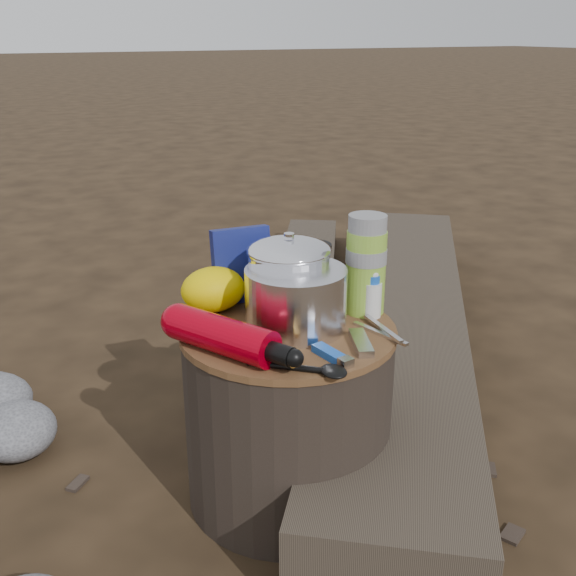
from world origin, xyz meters
name	(u,v)px	position (x,y,z in m)	size (l,w,h in m)	color
ground	(288,492)	(0.00, 0.00, 0.00)	(60.00, 60.00, 0.00)	black
stump	(288,414)	(0.00, 0.00, 0.20)	(0.43, 0.43, 0.39)	black
log_main	(401,328)	(0.62, 0.44, 0.09)	(0.36, 2.12, 0.18)	#332B22
log_small	(306,271)	(0.67, 1.15, 0.05)	(0.22, 1.18, 0.10)	#332B22
foil_windscreen	(296,299)	(0.02, 0.00, 0.46)	(0.20, 0.20, 0.12)	silver
camping_pot	(289,277)	(0.03, 0.06, 0.48)	(0.17, 0.17, 0.17)	white
fuel_bottle	(223,335)	(-0.16, -0.04, 0.43)	(0.07, 0.29, 0.07)	#A50011
thermos	(366,265)	(0.18, 0.00, 0.50)	(0.08, 0.08, 0.21)	#7CAA31
travel_mug	(312,271)	(0.13, 0.13, 0.45)	(0.08, 0.08, 0.12)	black
stuff_sack	(213,289)	(-0.10, 0.15, 0.44)	(0.14, 0.11, 0.09)	#E5C300
food_pouch	(242,265)	(-0.02, 0.18, 0.48)	(0.13, 0.03, 0.16)	navy
lighter	(329,353)	(0.01, -0.15, 0.40)	(0.02, 0.09, 0.02)	blue
multitool	(361,343)	(0.08, -0.14, 0.40)	(0.03, 0.10, 0.01)	#BCBCC1
pot_grabber	(380,332)	(0.14, -0.11, 0.40)	(0.04, 0.14, 0.01)	#BCBCC1
spork	(288,366)	(-0.08, -0.16, 0.40)	(0.04, 0.17, 0.01)	black
squeeze_bottle	(372,295)	(0.18, -0.03, 0.44)	(0.04, 0.04, 0.09)	silver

